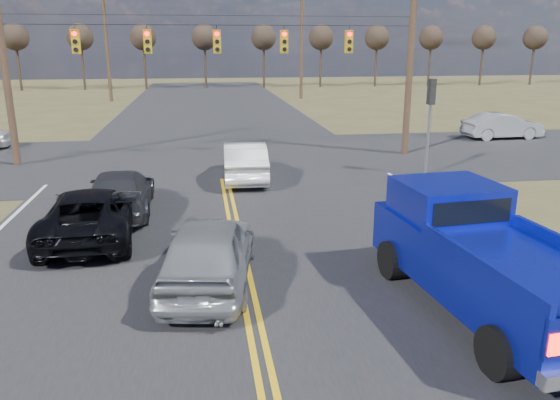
{
  "coord_description": "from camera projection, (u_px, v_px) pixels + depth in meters",
  "views": [
    {
      "loc": [
        -0.88,
        -7.23,
        5.24
      ],
      "look_at": [
        1.0,
        5.61,
        1.5
      ],
      "focal_mm": 35.0,
      "sensor_mm": 36.0,
      "label": 1
    }
  ],
  "objects": [
    {
      "name": "ground",
      "position": [
        268.0,
        395.0,
        8.44
      ],
      "size": [
        160.0,
        160.0,
        0.0
      ],
      "primitive_type": "plane",
      "color": "brown",
      "rests_on": "ground"
    },
    {
      "name": "road_main",
      "position": [
        231.0,
        208.0,
        17.95
      ],
      "size": [
        14.0,
        120.0,
        0.02
      ],
      "primitive_type": "cube",
      "color": "#28282B",
      "rests_on": "ground"
    },
    {
      "name": "road_cross",
      "position": [
        221.0,
        159.0,
        25.56
      ],
      "size": [
        120.0,
        12.0,
        0.02
      ],
      "primitive_type": "cube",
      "color": "#28282B",
      "rests_on": "ground"
    },
    {
      "name": "signal_gantry",
      "position": [
        229.0,
        47.0,
        24.02
      ],
      "size": [
        19.6,
        4.83,
        10.0
      ],
      "color": "#473323",
      "rests_on": "ground"
    },
    {
      "name": "utility_poles",
      "position": [
        218.0,
        43.0,
        23.16
      ],
      "size": [
        19.6,
        58.32,
        10.0
      ],
      "color": "#473323",
      "rests_on": "ground"
    },
    {
      "name": "treeline",
      "position": [
        212.0,
        35.0,
        32.5
      ],
      "size": [
        87.0,
        117.8,
        7.4
      ],
      "color": "#33261C",
      "rests_on": "ground"
    },
    {
      "name": "pickup_truck",
      "position": [
        481.0,
        257.0,
        10.91
      ],
      "size": [
        2.93,
        6.35,
        2.31
      ],
      "rotation": [
        0.0,
        0.0,
        0.1
      ],
      "color": "black",
      "rests_on": "ground"
    },
    {
      "name": "silver_suv",
      "position": [
        209.0,
        251.0,
        12.1
      ],
      "size": [
        2.57,
        4.91,
        1.59
      ],
      "primitive_type": "imported",
      "rotation": [
        0.0,
        0.0,
        2.99
      ],
      "color": "gray",
      "rests_on": "ground"
    },
    {
      "name": "black_suv",
      "position": [
        92.0,
        213.0,
        15.07
      ],
      "size": [
        2.5,
        5.17,
        1.42
      ],
      "primitive_type": "imported",
      "rotation": [
        0.0,
        0.0,
        3.17
      ],
      "color": "black",
      "rests_on": "ground"
    },
    {
      "name": "white_car_queue",
      "position": [
        245.0,
        161.0,
        21.53
      ],
      "size": [
        1.79,
        4.69,
        1.53
      ],
      "primitive_type": "imported",
      "rotation": [
        0.0,
        0.0,
        3.11
      ],
      "color": "silver",
      "rests_on": "ground"
    },
    {
      "name": "dgrey_car_queue",
      "position": [
        120.0,
        192.0,
        17.27
      ],
      "size": [
        2.07,
        4.84,
        1.39
      ],
      "primitive_type": "imported",
      "rotation": [
        0.0,
        0.0,
        3.17
      ],
      "color": "#313236",
      "rests_on": "ground"
    },
    {
      "name": "cross_car_east_near",
      "position": [
        502.0,
        126.0,
        30.86
      ],
      "size": [
        1.74,
        4.48,
        1.45
      ],
      "primitive_type": "imported",
      "rotation": [
        0.0,
        0.0,
        1.62
      ],
      "color": "#A1A4A9",
      "rests_on": "ground"
    }
  ]
}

